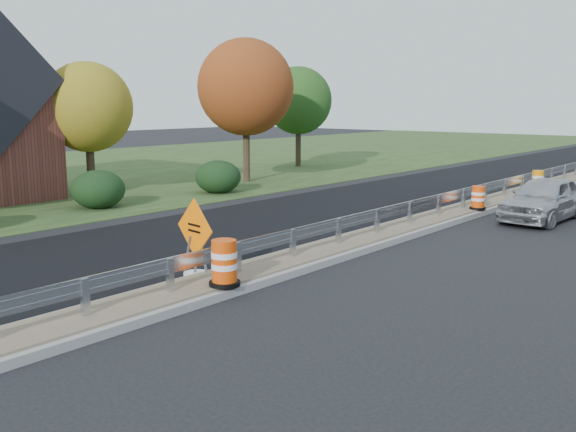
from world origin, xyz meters
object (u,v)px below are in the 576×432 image
Objects in this scene: caution_sign at (196,259)px; barrel_median_mid at (478,198)px; car_silver at (544,199)px; barrel_median_near at (224,264)px; barrel_median_far at (538,181)px.

caution_sign reaches higher than barrel_median_mid.
barrel_median_near is at bearing -96.54° from car_silver.
caution_sign is at bearing -94.17° from barrel_median_far.
barrel_median_mid is at bearing -89.46° from barrel_median_far.
car_silver is (2.24, 13.44, 0.07)m from barrel_median_near.
barrel_median_mid is (0.00, 13.01, -0.07)m from barrel_median_near.
barrel_median_far is at bearing 94.15° from caution_sign.
barrel_median_near reaches higher than barrel_median_far.
caution_sign is 1.94× the size of barrel_median_near.
barrel_median_near is 1.16× the size of barrel_median_mid.
caution_sign is at bearing -96.60° from barrel_median_mid.
car_silver is (2.24, 0.43, 0.14)m from barrel_median_mid.
barrel_median_far is (-0.06, 19.53, -0.04)m from barrel_median_near.
caution_sign is 0.42× the size of car_silver.
barrel_median_mid is 0.19× the size of car_silver.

